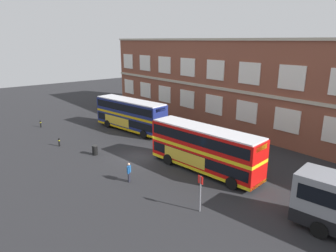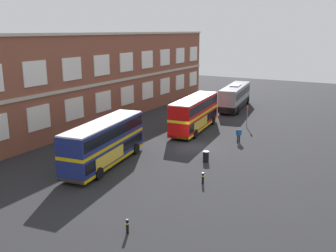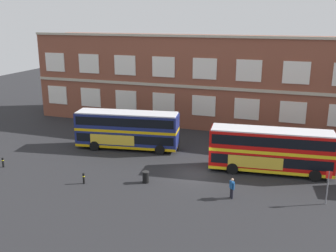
% 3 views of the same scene
% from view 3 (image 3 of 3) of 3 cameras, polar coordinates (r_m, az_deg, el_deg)
% --- Properties ---
extents(ground_plane, '(120.00, 120.00, 0.00)m').
position_cam_3_polar(ground_plane, '(37.59, 4.67, -5.97)').
color(ground_plane, '#232326').
extents(brick_terminal_building, '(58.00, 8.19, 11.77)m').
position_cam_3_polar(brick_terminal_building, '(50.86, 12.23, 6.22)').
color(brick_terminal_building, brown).
rests_on(brick_terminal_building, ground).
extents(double_decker_near, '(11.26, 4.20, 4.07)m').
position_cam_3_polar(double_decker_near, '(42.07, -6.00, -0.51)').
color(double_decker_near, navy).
rests_on(double_decker_near, ground).
extents(double_decker_middle, '(11.21, 3.75, 4.07)m').
position_cam_3_polar(double_decker_middle, '(36.75, 14.81, -3.41)').
color(double_decker_middle, red).
rests_on(double_decker_middle, ground).
extents(waiting_passenger, '(0.49, 0.55, 1.70)m').
position_cam_3_polar(waiting_passenger, '(31.39, 9.35, -8.87)').
color(waiting_passenger, black).
rests_on(waiting_passenger, ground).
extents(bus_stand_flag, '(0.44, 0.10, 2.70)m').
position_cam_3_polar(bus_stand_flag, '(32.15, 22.39, -7.94)').
color(bus_stand_flag, slate).
rests_on(bus_stand_flag, ground).
extents(station_litter_bin, '(0.60, 0.60, 1.03)m').
position_cam_3_polar(station_litter_bin, '(33.95, -3.29, -7.47)').
color(station_litter_bin, black).
rests_on(station_litter_bin, ground).
extents(safety_bollard_west, '(0.19, 0.19, 0.95)m').
position_cam_3_polar(safety_bollard_west, '(40.42, -23.04, -4.91)').
color(safety_bollard_west, black).
rests_on(safety_bollard_west, ground).
extents(safety_bollard_east, '(0.19, 0.19, 0.95)m').
position_cam_3_polar(safety_bollard_east, '(34.48, -12.26, -7.50)').
color(safety_bollard_east, black).
rests_on(safety_bollard_east, ground).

